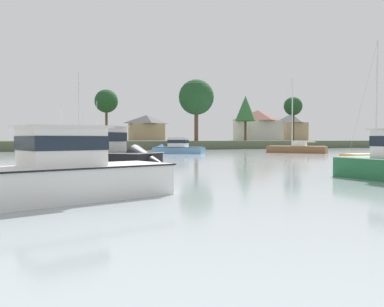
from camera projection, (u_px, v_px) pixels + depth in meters
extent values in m
cube|color=#4C563D|center=(83.00, 144.00, 92.62)|extent=(218.70, 49.15, 1.66)
cube|color=gray|center=(78.00, 152.00, 58.97)|extent=(5.55, 9.36, 1.77)
cube|color=#CCB78E|center=(78.00, 146.00, 58.94)|extent=(5.07, 8.75, 0.04)
cube|color=silver|center=(77.00, 144.00, 58.48)|extent=(2.28, 2.44, 0.54)
cylinder|color=silver|center=(79.00, 109.00, 59.46)|extent=(0.18, 0.18, 10.94)
cylinder|color=silver|center=(76.00, 141.00, 57.84)|extent=(1.35, 3.43, 0.14)
cylinder|color=silver|center=(76.00, 141.00, 57.83)|extent=(1.23, 3.09, 0.14)
cylinder|color=#999999|center=(81.00, 110.00, 61.25)|extent=(1.24, 3.40, 10.89)
cube|color=black|center=(98.00, 164.00, 28.62)|extent=(8.09, 8.76, 1.72)
cone|color=black|center=(151.00, 165.00, 26.63)|extent=(3.72, 3.69, 2.77)
cube|color=silver|center=(98.00, 152.00, 28.59)|extent=(8.30, 8.98, 0.05)
cube|color=silver|center=(97.00, 139.00, 28.60)|extent=(4.04, 4.15, 1.75)
cube|color=#19232D|center=(97.00, 137.00, 28.59)|extent=(4.12, 4.23, 0.63)
cube|color=beige|center=(97.00, 127.00, 28.56)|extent=(4.60, 4.71, 0.06)
cylinder|color=silver|center=(97.00, 113.00, 28.53)|extent=(0.03, 0.03, 1.82)
cube|color=brown|center=(297.00, 152.00, 58.23)|extent=(7.07, 7.91, 1.67)
cube|color=#CCB78E|center=(297.00, 146.00, 58.20)|extent=(6.54, 7.35, 0.04)
cube|color=silver|center=(300.00, 144.00, 58.00)|extent=(2.29, 2.35, 0.50)
cylinder|color=silver|center=(292.00, 112.00, 58.34)|extent=(0.17, 0.17, 9.93)
cylinder|color=silver|center=(304.00, 142.00, 57.72)|extent=(2.23, 2.67, 0.13)
cylinder|color=silver|center=(304.00, 141.00, 57.71)|extent=(2.02, 2.42, 0.14)
cylinder|color=#999999|center=(281.00, 112.00, 59.11)|extent=(2.15, 2.61, 9.88)
cube|color=#669ECC|center=(179.00, 152.00, 55.88)|extent=(7.00, 6.38, 1.42)
cone|color=#669ECC|center=(155.00, 152.00, 56.87)|extent=(2.94, 2.98, 2.25)
cube|color=black|center=(179.00, 147.00, 55.86)|extent=(7.18, 6.55, 0.05)
cube|color=silver|center=(178.00, 142.00, 55.86)|extent=(3.17, 3.11, 1.28)
cube|color=#19232D|center=(178.00, 141.00, 55.86)|extent=(3.23, 3.17, 0.46)
cube|color=beige|center=(178.00, 138.00, 55.84)|extent=(3.60, 3.54, 0.06)
cylinder|color=silver|center=(178.00, 135.00, 55.82)|extent=(0.03, 0.03, 0.77)
cube|color=white|center=(58.00, 193.00, 13.03)|extent=(7.93, 4.53, 1.73)
cube|color=black|center=(58.00, 167.00, 13.00)|extent=(8.10, 4.66, 0.05)
cube|color=silver|center=(61.00, 147.00, 13.06)|extent=(2.80, 2.57, 1.25)
cube|color=#19232D|center=(61.00, 143.00, 13.06)|extent=(2.85, 2.62, 0.45)
cube|color=beige|center=(61.00, 127.00, 13.04)|extent=(3.16, 2.95, 0.06)
cylinder|color=silver|center=(61.00, 110.00, 13.02)|extent=(0.03, 0.03, 1.00)
cube|color=orange|center=(381.00, 162.00, 32.84)|extent=(6.87, 2.33, 1.33)
cube|color=#CCB78E|center=(381.00, 154.00, 32.82)|extent=(6.45, 2.07, 0.04)
cube|color=silver|center=(384.00, 151.00, 32.92)|extent=(1.56, 1.31, 0.41)
cylinder|color=silver|center=(377.00, 97.00, 32.47)|extent=(0.14, 0.14, 9.16)
cylinder|color=#999999|center=(363.00, 97.00, 32.02)|extent=(2.72, 0.18, 9.12)
sphere|color=white|center=(378.00, 157.00, 42.88)|extent=(0.50, 0.50, 0.50)
torus|color=#333338|center=(378.00, 154.00, 42.87)|extent=(0.12, 0.12, 0.02)
cylinder|color=brown|center=(293.00, 125.00, 108.93)|extent=(0.84, 0.84, 8.19)
sphere|color=#1E4723|center=(293.00, 106.00, 108.75)|extent=(5.01, 5.01, 5.01)
cylinder|color=brown|center=(106.00, 124.00, 93.98)|extent=(0.58, 0.58, 8.04)
sphere|color=#1E4723|center=(106.00, 101.00, 93.79)|extent=(5.44, 5.44, 5.44)
cylinder|color=brown|center=(245.00, 125.00, 101.43)|extent=(0.61, 0.61, 8.07)
cone|color=#336B38|center=(245.00, 108.00, 101.29)|extent=(5.20, 5.20, 6.36)
cylinder|color=brown|center=(196.00, 123.00, 79.33)|extent=(0.78, 0.78, 7.08)
sphere|color=#1E4723|center=(196.00, 97.00, 79.15)|extent=(6.96, 6.96, 6.96)
cube|color=silver|center=(258.00, 131.00, 112.38)|extent=(11.01, 8.87, 5.49)
pyramid|color=brown|center=(258.00, 116.00, 112.23)|extent=(11.90, 9.58, 2.96)
cube|color=tan|center=(147.00, 132.00, 110.84)|extent=(8.70, 6.41, 4.70)
pyramid|color=#47474C|center=(147.00, 119.00, 110.72)|extent=(9.39, 6.93, 2.31)
cube|color=tan|center=(291.00, 131.00, 124.38)|extent=(7.92, 6.48, 5.53)
pyramid|color=#565B66|center=(292.00, 118.00, 124.23)|extent=(8.56, 7.00, 2.77)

